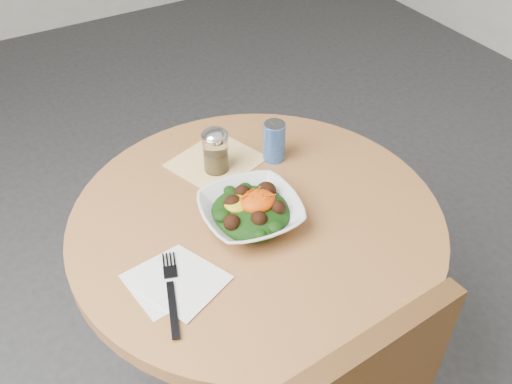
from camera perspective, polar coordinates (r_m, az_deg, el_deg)
ground at (r=1.96m, az=0.04°, el=-18.68°), size 6.00×6.00×0.00m
table at (r=1.51m, az=0.06°, el=-7.93°), size 0.90×0.90×0.75m
cloth_napkin at (r=1.53m, az=-4.01°, el=3.06°), size 0.26×0.25×0.00m
paper_napkins at (r=1.24m, az=-8.06°, el=-8.88°), size 0.21×0.21×0.00m
salad_bowl at (r=1.33m, az=-0.55°, el=-1.95°), size 0.26×0.26×0.09m
fork at (r=1.22m, az=-8.46°, el=-9.69°), size 0.10×0.22×0.00m
spice_shaker at (r=1.47m, az=-4.07°, el=4.12°), size 0.07×0.07×0.12m
beverage_can at (r=1.51m, az=1.83°, el=5.10°), size 0.06×0.06×0.11m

